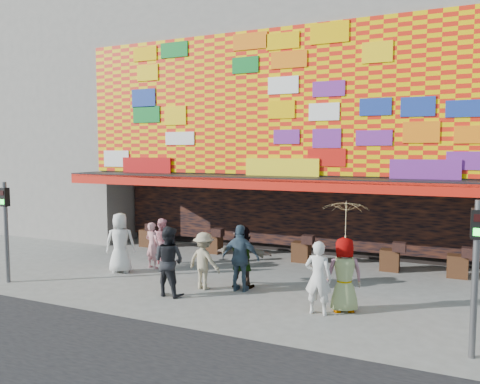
{
  "coord_description": "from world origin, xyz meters",
  "views": [
    {
      "loc": [
        5.72,
        -11.08,
        3.9
      ],
      "look_at": [
        -0.2,
        2.0,
        2.64
      ],
      "focal_mm": 35.0,
      "sensor_mm": 36.0,
      "label": 1
    }
  ],
  "objects_px": {
    "signal_left": "(6,220)",
    "ped_a": "(120,243)",
    "ped_g": "(344,275)",
    "ped_f": "(242,256)",
    "ped_h": "(318,278)",
    "parasol": "(345,222)",
    "ped_d": "(204,261)",
    "ped_e": "(241,258)",
    "signal_right": "(476,261)",
    "ped_i": "(163,241)",
    "ped_b": "(153,245)",
    "ped_c": "(169,261)"
  },
  "relations": [
    {
      "from": "signal_left",
      "to": "ped_d",
      "type": "relative_size",
      "value": 1.86
    },
    {
      "from": "ped_c",
      "to": "ped_d",
      "type": "xyz_separation_m",
      "value": [
        0.59,
        0.91,
        -0.13
      ]
    },
    {
      "from": "ped_e",
      "to": "ped_c",
      "type": "bearing_deg",
      "value": 32.1
    },
    {
      "from": "ped_f",
      "to": "ped_h",
      "type": "xyz_separation_m",
      "value": [
        2.56,
        -1.29,
        -0.01
      ]
    },
    {
      "from": "ped_a",
      "to": "ped_i",
      "type": "distance_m",
      "value": 1.64
    },
    {
      "from": "ped_c",
      "to": "parasol",
      "type": "bearing_deg",
      "value": -168.5
    },
    {
      "from": "ped_e",
      "to": "ped_g",
      "type": "relative_size",
      "value": 1.02
    },
    {
      "from": "ped_e",
      "to": "ped_i",
      "type": "bearing_deg",
      "value": -28.35
    },
    {
      "from": "parasol",
      "to": "ped_e",
      "type": "bearing_deg",
      "value": 170.49
    },
    {
      "from": "ped_e",
      "to": "ped_h",
      "type": "height_order",
      "value": "ped_e"
    },
    {
      "from": "ped_e",
      "to": "ped_b",
      "type": "bearing_deg",
      "value": -20.19
    },
    {
      "from": "ped_f",
      "to": "ped_h",
      "type": "bearing_deg",
      "value": 148.78
    },
    {
      "from": "ped_e",
      "to": "ped_i",
      "type": "xyz_separation_m",
      "value": [
        -3.76,
        1.76,
        -0.14
      ]
    },
    {
      "from": "ped_i",
      "to": "ped_c",
      "type": "bearing_deg",
      "value": 157.78
    },
    {
      "from": "ped_g",
      "to": "parasol",
      "type": "distance_m",
      "value": 1.29
    },
    {
      "from": "ped_d",
      "to": "ped_e",
      "type": "distance_m",
      "value": 1.06
    },
    {
      "from": "ped_g",
      "to": "ped_a",
      "type": "bearing_deg",
      "value": -32.5
    },
    {
      "from": "ped_g",
      "to": "ped_h",
      "type": "height_order",
      "value": "ped_g"
    },
    {
      "from": "ped_c",
      "to": "ped_f",
      "type": "xyz_separation_m",
      "value": [
        1.5,
        1.51,
        -0.05
      ]
    },
    {
      "from": "signal_left",
      "to": "ped_a",
      "type": "height_order",
      "value": "signal_left"
    },
    {
      "from": "ped_h",
      "to": "parasol",
      "type": "xyz_separation_m",
      "value": [
        0.53,
        0.43,
        1.32
      ]
    },
    {
      "from": "ped_h",
      "to": "ped_i",
      "type": "xyz_separation_m",
      "value": [
        -6.2,
        2.68,
        -0.09
      ]
    },
    {
      "from": "signal_left",
      "to": "ped_a",
      "type": "bearing_deg",
      "value": 44.64
    },
    {
      "from": "ped_c",
      "to": "parasol",
      "type": "height_order",
      "value": "parasol"
    },
    {
      "from": "ped_h",
      "to": "ped_c",
      "type": "bearing_deg",
      "value": 2.28
    },
    {
      "from": "signal_left",
      "to": "parasol",
      "type": "relative_size",
      "value": 1.53
    },
    {
      "from": "ped_d",
      "to": "ped_h",
      "type": "bearing_deg",
      "value": -179.9
    },
    {
      "from": "ped_d",
      "to": "ped_g",
      "type": "relative_size",
      "value": 0.89
    },
    {
      "from": "ped_f",
      "to": "ped_g",
      "type": "distance_m",
      "value": 3.21
    },
    {
      "from": "parasol",
      "to": "signal_right",
      "type": "bearing_deg",
      "value": -29.55
    },
    {
      "from": "ped_d",
      "to": "ped_f",
      "type": "relative_size",
      "value": 0.9
    },
    {
      "from": "ped_a",
      "to": "ped_g",
      "type": "relative_size",
      "value": 1.06
    },
    {
      "from": "ped_g",
      "to": "ped_f",
      "type": "bearing_deg",
      "value": -42.36
    },
    {
      "from": "signal_left",
      "to": "ped_d",
      "type": "bearing_deg",
      "value": 17.87
    },
    {
      "from": "signal_right",
      "to": "ped_h",
      "type": "distance_m",
      "value": 3.6
    },
    {
      "from": "ped_e",
      "to": "parasol",
      "type": "distance_m",
      "value": 3.27
    },
    {
      "from": "signal_left",
      "to": "ped_g",
      "type": "xyz_separation_m",
      "value": [
        9.65,
        1.56,
        -0.95
      ]
    },
    {
      "from": "signal_right",
      "to": "ped_d",
      "type": "relative_size",
      "value": 1.86
    },
    {
      "from": "ped_d",
      "to": "ped_f",
      "type": "height_order",
      "value": "ped_f"
    },
    {
      "from": "signal_right",
      "to": "parasol",
      "type": "bearing_deg",
      "value": 150.45
    },
    {
      "from": "ped_f",
      "to": "parasol",
      "type": "xyz_separation_m",
      "value": [
        3.09,
        -0.86,
        1.31
      ]
    },
    {
      "from": "parasol",
      "to": "ped_c",
      "type": "bearing_deg",
      "value": -171.95
    },
    {
      "from": "ped_d",
      "to": "ped_e",
      "type": "xyz_separation_m",
      "value": [
        1.03,
        0.24,
        0.13
      ]
    },
    {
      "from": "ped_b",
      "to": "ped_i",
      "type": "bearing_deg",
      "value": -78.08
    },
    {
      "from": "ped_h",
      "to": "ped_f",
      "type": "bearing_deg",
      "value": -27.59
    },
    {
      "from": "signal_left",
      "to": "ped_e",
      "type": "distance_m",
      "value": 7.05
    },
    {
      "from": "ped_d",
      "to": "ped_f",
      "type": "xyz_separation_m",
      "value": [
        0.91,
        0.6,
        0.09
      ]
    },
    {
      "from": "signal_left",
      "to": "ped_a",
      "type": "distance_m",
      "value": 3.39
    },
    {
      "from": "signal_left",
      "to": "ped_e",
      "type": "xyz_separation_m",
      "value": [
        6.68,
        2.06,
        -0.93
      ]
    },
    {
      "from": "ped_b",
      "to": "parasol",
      "type": "distance_m",
      "value": 7.06
    }
  ]
}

